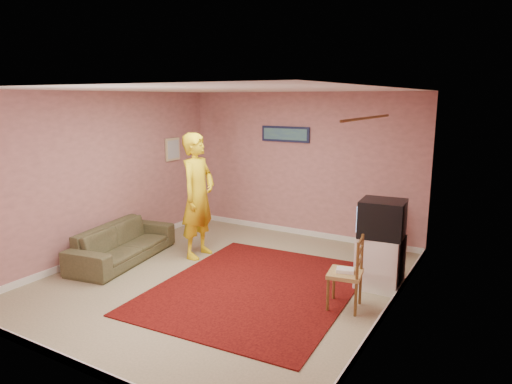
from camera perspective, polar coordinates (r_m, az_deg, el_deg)
The scene contains 26 objects.
ground at distance 6.53m, azimuth -4.00°, elevation -10.82°, with size 5.00×5.00×0.00m, color tan.
wall_back at distance 8.30m, azimuth 5.60°, elevation 3.36°, with size 4.50×0.02×2.60m, color tan.
wall_front at distance 4.38m, azimuth -22.99°, elevation -5.12°, with size 4.50×0.02×2.60m, color tan.
wall_left at distance 7.63m, azimuth -18.29°, elevation 2.09°, with size 0.02×5.00×2.60m, color tan.
wall_right at distance 5.25m, azimuth 16.60°, elevation -1.98°, with size 0.02×5.00×2.60m, color tan.
ceiling at distance 6.03m, azimuth -4.36°, elevation 12.65°, with size 4.50×5.00×0.02m, color white.
baseboard_back at distance 8.56m, azimuth 5.40°, elevation -4.95°, with size 4.50×0.02×0.10m, color white.
baseboard_front at distance 4.88m, azimuth -21.66°, elevation -19.32°, with size 4.50×0.02×0.10m, color white.
baseboard_left at distance 7.92m, azimuth -17.66°, elevation -6.87°, with size 0.02×5.00×0.10m, color white.
baseboard_right at distance 5.67m, azimuth 15.74°, elevation -14.35°, with size 0.02×5.00×0.10m, color white.
window at distance 4.37m, azimuth 13.80°, elevation -2.52°, with size 0.01×1.10×1.50m, color black.
curtain_sheer at distance 4.28m, azimuth 12.91°, elevation -5.53°, with size 0.01×0.75×2.10m, color white.
curtain_floral at distance 4.94m, azimuth 15.19°, elevation -3.35°, with size 0.01×0.35×2.10m, color beige.
curtain_rod at distance 4.25m, azimuth 13.80°, elevation 8.98°, with size 0.02×0.02×1.40m, color brown.
picture_back at distance 8.34m, azimuth 3.69°, elevation 7.24°, with size 0.95×0.04×0.28m.
picture_left at distance 8.70m, azimuth -10.37°, elevation 5.27°, with size 0.04×0.38×0.42m.
area_rug at distance 6.23m, azimuth -0.01°, elevation -11.85°, with size 2.44×3.05×0.02m, color black.
tv_cabinet at distance 6.35m, azimuth 15.24°, elevation -8.44°, with size 0.56×0.51×0.71m, color white.
crt_tv at distance 6.17m, azimuth 15.48°, elevation -3.20°, with size 0.61×0.55×0.49m.
chair_a at distance 7.56m, azimuth 15.22°, elevation -3.63°, with size 0.49×0.48×0.49m.
dvd_player at distance 7.57m, azimuth 15.19°, elevation -4.06°, with size 0.36×0.26×0.06m, color #AFAFB4.
blue_throw at distance 7.61m, azimuth 15.49°, elevation -2.16°, with size 0.37×0.05×0.39m, color #86B6DB.
chair_b at distance 5.60m, azimuth 11.12°, elevation -8.93°, with size 0.44×0.46×0.49m.
game_console at distance 5.62m, azimuth 11.09°, elevation -9.57°, with size 0.21×0.15×0.04m, color white.
sofa at distance 7.44m, azimuth -16.31°, elevation -6.14°, with size 1.90×0.74×0.55m, color brown.
person at distance 7.22m, azimuth -7.27°, elevation -0.47°, with size 0.72×0.47×1.97m, color yellow.
Camera 1 is at (3.41, -4.98, 2.50)m, focal length 32.00 mm.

